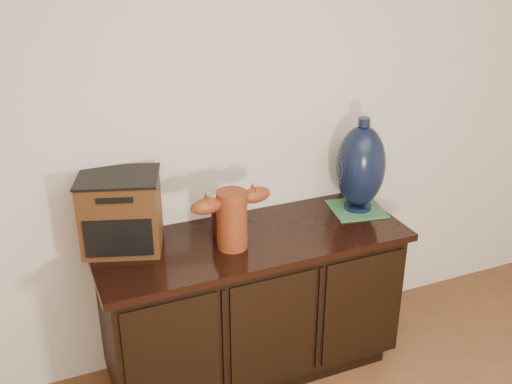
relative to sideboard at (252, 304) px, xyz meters
name	(u,v)px	position (x,y,z in m)	size (l,w,h in m)	color
sideboard	(252,304)	(0.00, 0.00, 0.00)	(1.46, 0.56, 0.75)	black
terracotta_vessel	(232,216)	(-0.11, -0.05, 0.52)	(0.38, 0.15, 0.27)	maroon
tv_radio	(121,212)	(-0.56, 0.14, 0.54)	(0.41, 0.37, 0.34)	#432510
green_mat	(357,209)	(0.60, 0.07, 0.37)	(0.25, 0.25, 0.01)	#306C40
lamp_base	(361,167)	(0.61, 0.07, 0.60)	(0.28, 0.28, 0.47)	black
spray_can	(218,216)	(-0.13, 0.09, 0.46)	(0.07, 0.07, 0.19)	#570E14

